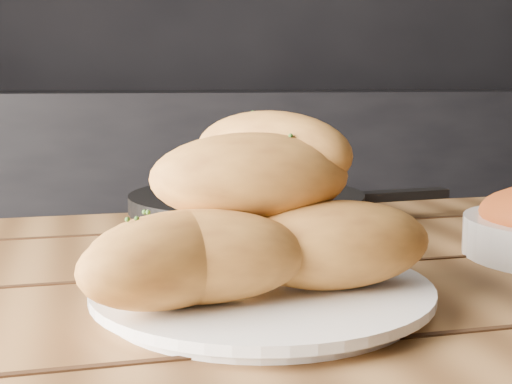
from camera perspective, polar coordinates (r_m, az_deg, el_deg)
counter at (r=2.30m, az=8.58°, el=-3.28°), size 2.80×0.60×0.90m
plate at (r=0.58m, az=0.49°, el=-8.13°), size 0.28×0.28×0.02m
bread_rolls at (r=0.56m, az=-0.76°, el=-2.19°), size 0.29×0.25×0.14m
skillet at (r=0.87m, az=-0.62°, el=-1.49°), size 0.42×0.29×0.05m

